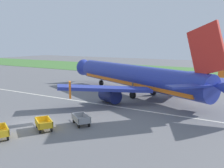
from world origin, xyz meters
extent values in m
plane|color=slate|center=(0.00, 0.00, 0.00)|extent=(220.00, 220.00, 0.00)
cube|color=#477A38|center=(0.00, 57.31, 0.03)|extent=(220.00, 28.00, 0.06)
cube|color=silver|center=(0.00, 10.99, 0.01)|extent=(120.00, 0.36, 0.01)
cylinder|color=#28389E|center=(2.86, 19.80, 3.15)|extent=(28.76, 16.02, 3.70)
cube|color=orange|center=(2.86, 19.80, 2.13)|extent=(25.96, 14.59, 0.56)
cone|color=#28389E|center=(-12.10, 26.77, 3.15)|extent=(4.43, 4.64, 3.63)
cube|color=#28389E|center=(3.08, 10.49, 2.48)|extent=(11.28, 10.77, 1.35)
cube|color=orange|center=(2.71, 3.49, 3.43)|extent=(0.90, 0.94, 1.90)
cylinder|color=navy|center=(2.62, 12.42, 1.13)|extent=(3.79, 3.25, 2.10)
cube|color=#28389E|center=(10.13, 25.63, 2.48)|extent=(3.27, 13.12, 1.35)
cube|color=orange|center=(15.25, 30.41, 3.43)|extent=(1.11, 0.26, 1.90)
cylinder|color=navy|center=(8.35, 24.73, 1.13)|extent=(3.79, 3.25, 2.10)
cube|color=red|center=(15.37, 13.97, 7.90)|extent=(5.57, 2.85, 6.88)
cube|color=#28389E|center=(14.20, 10.99, 3.75)|extent=(4.86, 5.03, 0.24)
cube|color=#28389E|center=(16.90, 16.79, 3.75)|extent=(2.42, 5.38, 0.24)
cylinder|color=#4C4C51|center=(-6.66, 24.23, 1.57)|extent=(0.20, 0.20, 2.04)
cylinder|color=black|center=(-6.66, 24.23, 0.55)|extent=(1.19, 0.87, 1.10)
cylinder|color=#4C4C51|center=(4.20, 16.75, 1.57)|extent=(0.20, 0.20, 2.04)
cylinder|color=black|center=(4.20, 16.75, 0.55)|extent=(1.19, 0.87, 1.10)
cylinder|color=#4C4C51|center=(6.06, 20.74, 1.57)|extent=(0.20, 0.20, 2.04)
cylinder|color=black|center=(6.06, 20.74, 0.55)|extent=(1.19, 0.87, 1.10)
cube|color=gold|center=(0.95, -4.47, 0.48)|extent=(2.86, 2.41, 0.08)
cube|color=gold|center=(1.25, -3.89, 0.80)|extent=(2.25, 1.27, 0.55)
cube|color=gold|center=(2.01, -5.03, 0.80)|extent=(0.75, 1.28, 0.55)
cylinder|color=black|center=(0.39, -3.53, 0.22)|extent=(0.46, 0.35, 0.44)
cylinder|color=black|center=(2.04, -4.42, 0.22)|extent=(0.46, 0.35, 0.44)
cube|color=gold|center=(2.74, -0.71, 0.48)|extent=(2.86, 2.55, 0.08)
cube|color=gold|center=(2.38, -1.25, 0.80)|extent=(2.14, 1.47, 0.55)
cube|color=gold|center=(3.10, -0.16, 0.80)|extent=(2.14, 1.47, 0.55)
cube|color=gold|center=(1.74, -0.04, 0.80)|extent=(0.86, 1.22, 0.55)
cube|color=gold|center=(3.74, -1.37, 0.80)|extent=(0.86, 1.22, 0.55)
cylinder|color=#2D2D33|center=(1.24, 0.29, 0.44)|extent=(0.88, 0.62, 0.08)
cylinder|color=black|center=(1.65, -0.65, 0.22)|extent=(0.46, 0.38, 0.44)
cylinder|color=black|center=(2.27, 0.28, 0.22)|extent=(0.46, 0.38, 0.44)
cylinder|color=black|center=(3.21, -1.69, 0.22)|extent=(0.46, 0.38, 0.44)
cylinder|color=black|center=(3.83, -0.76, 0.22)|extent=(0.46, 0.38, 0.44)
cube|color=gray|center=(5.07, 2.42, 0.48)|extent=(2.85, 2.58, 0.08)
cube|color=gray|center=(4.70, 1.89, 0.80)|extent=(2.11, 1.51, 0.55)
cube|color=gray|center=(5.45, 2.95, 0.80)|extent=(2.11, 1.51, 0.55)
cube|color=gray|center=(4.09, 3.11, 0.80)|extent=(0.88, 1.21, 0.55)
cube|color=gray|center=(6.06, 1.73, 0.80)|extent=(0.88, 1.21, 0.55)
cylinder|color=#2D2D33|center=(3.60, 3.45, 0.44)|extent=(0.87, 0.64, 0.08)
cylinder|color=black|center=(3.98, 2.50, 0.22)|extent=(0.45, 0.38, 0.44)
cylinder|color=black|center=(4.62, 3.42, 0.22)|extent=(0.45, 0.38, 0.44)
cylinder|color=black|center=(5.52, 1.43, 0.22)|extent=(0.45, 0.38, 0.44)
cylinder|color=black|center=(6.16, 2.34, 0.22)|extent=(0.45, 0.38, 0.44)
camera|label=1|loc=(21.03, -17.85, 8.73)|focal=39.73mm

